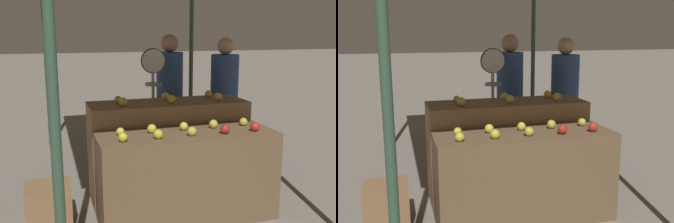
# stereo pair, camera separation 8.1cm
# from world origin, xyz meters

# --- Properties ---
(ground_plane) EXTENTS (60.00, 60.00, 0.00)m
(ground_plane) POSITION_xyz_m (0.00, 0.00, 0.00)
(ground_plane) COLOR gray
(display_counter_front) EXTENTS (1.65, 0.55, 0.84)m
(display_counter_front) POSITION_xyz_m (0.00, 0.00, 0.42)
(display_counter_front) COLOR brown
(display_counter_front) RESTS_ON ground_plane
(display_counter_back) EXTENTS (1.65, 0.55, 1.03)m
(display_counter_back) POSITION_xyz_m (0.00, 0.60, 0.51)
(display_counter_back) COLOR olive
(display_counter_back) RESTS_ON ground_plane
(apple_front_0) EXTENTS (0.08, 0.08, 0.08)m
(apple_front_0) POSITION_xyz_m (-0.62, -0.10, 0.88)
(apple_front_0) COLOR gold
(apple_front_0) RESTS_ON display_counter_front
(apple_front_1) EXTENTS (0.08, 0.08, 0.08)m
(apple_front_1) POSITION_xyz_m (-0.31, -0.10, 0.88)
(apple_front_1) COLOR gold
(apple_front_1) RESTS_ON display_counter_front
(apple_front_2) EXTENTS (0.08, 0.08, 0.08)m
(apple_front_2) POSITION_xyz_m (-0.00, -0.10, 0.88)
(apple_front_2) COLOR gold
(apple_front_2) RESTS_ON display_counter_front
(apple_front_3) EXTENTS (0.09, 0.09, 0.09)m
(apple_front_3) POSITION_xyz_m (0.31, -0.12, 0.88)
(apple_front_3) COLOR #AD281E
(apple_front_3) RESTS_ON display_counter_front
(apple_front_4) EXTENTS (0.09, 0.09, 0.09)m
(apple_front_4) POSITION_xyz_m (0.62, -0.12, 0.88)
(apple_front_4) COLOR #B72D23
(apple_front_4) RESTS_ON display_counter_front
(apple_front_5) EXTENTS (0.07, 0.07, 0.07)m
(apple_front_5) POSITION_xyz_m (-0.60, 0.10, 0.88)
(apple_front_5) COLOR yellow
(apple_front_5) RESTS_ON display_counter_front
(apple_front_6) EXTENTS (0.08, 0.08, 0.08)m
(apple_front_6) POSITION_xyz_m (-0.31, 0.10, 0.88)
(apple_front_6) COLOR yellow
(apple_front_6) RESTS_ON display_counter_front
(apple_front_7) EXTENTS (0.08, 0.08, 0.08)m
(apple_front_7) POSITION_xyz_m (0.00, 0.11, 0.88)
(apple_front_7) COLOR yellow
(apple_front_7) RESTS_ON display_counter_front
(apple_front_8) EXTENTS (0.08, 0.08, 0.08)m
(apple_front_8) POSITION_xyz_m (0.30, 0.10, 0.88)
(apple_front_8) COLOR gold
(apple_front_8) RESTS_ON display_counter_front
(apple_front_9) EXTENTS (0.08, 0.08, 0.08)m
(apple_front_9) POSITION_xyz_m (0.62, 0.11, 0.88)
(apple_front_9) COLOR gold
(apple_front_9) RESTS_ON display_counter_front
(apple_back_0) EXTENTS (0.09, 0.09, 0.09)m
(apple_back_0) POSITION_xyz_m (-0.50, 0.49, 1.07)
(apple_back_0) COLOR gold
(apple_back_0) RESTS_ON display_counter_back
(apple_back_1) EXTENTS (0.09, 0.09, 0.09)m
(apple_back_1) POSITION_xyz_m (-0.00, 0.50, 1.07)
(apple_back_1) COLOR gold
(apple_back_1) RESTS_ON display_counter_back
(apple_back_2) EXTENTS (0.09, 0.09, 0.09)m
(apple_back_2) POSITION_xyz_m (0.52, 0.49, 1.07)
(apple_back_2) COLOR gold
(apple_back_2) RESTS_ON display_counter_back
(apple_back_3) EXTENTS (0.07, 0.07, 0.07)m
(apple_back_3) POSITION_xyz_m (-0.51, 0.72, 1.06)
(apple_back_3) COLOR gold
(apple_back_3) RESTS_ON display_counter_back
(apple_back_4) EXTENTS (0.09, 0.09, 0.09)m
(apple_back_4) POSITION_xyz_m (-0.00, 0.70, 1.07)
(apple_back_4) COLOR yellow
(apple_back_4) RESTS_ON display_counter_back
(apple_back_5) EXTENTS (0.08, 0.08, 0.08)m
(apple_back_5) POSITION_xyz_m (0.50, 0.71, 1.07)
(apple_back_5) COLOR gold
(apple_back_5) RESTS_ON display_counter_back
(produce_scale) EXTENTS (0.29, 0.20, 1.56)m
(produce_scale) POSITION_xyz_m (0.01, 1.21, 1.14)
(produce_scale) COLOR #99999E
(produce_scale) RESTS_ON ground_plane
(person_vendor_at_scale) EXTENTS (0.39, 0.39, 1.71)m
(person_vendor_at_scale) POSITION_xyz_m (0.33, 1.57, 1.00)
(person_vendor_at_scale) COLOR #2D2D38
(person_vendor_at_scale) RESTS_ON ground_plane
(person_customer_left) EXTENTS (0.46, 0.46, 1.67)m
(person_customer_left) POSITION_xyz_m (1.04, 1.44, 0.96)
(person_customer_left) COLOR #2D2D38
(person_customer_left) RESTS_ON ground_plane
(wooden_crate_side) EXTENTS (0.40, 0.40, 0.40)m
(wooden_crate_side) POSITION_xyz_m (-1.25, 0.24, 0.20)
(wooden_crate_side) COLOR olive
(wooden_crate_side) RESTS_ON ground_plane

